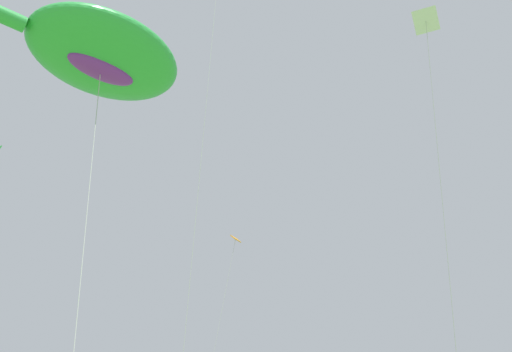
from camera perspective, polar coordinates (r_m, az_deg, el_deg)
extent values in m
ellipsoid|color=green|center=(20.90, -14.02, 10.87)|extent=(5.92, 5.07, 1.38)
ellipsoid|color=purple|center=(20.48, -14.25, 9.62)|extent=(2.39, 1.50, 0.50)
cylinder|color=#B2B2B7|center=(15.39, -16.00, -9.04)|extent=(0.56, 2.44, 15.09)
cylinder|color=#B2B2B7|center=(20.25, -5.75, -5.16)|extent=(0.83, 1.66, 22.06)
cube|color=white|center=(24.08, 15.54, 13.79)|extent=(0.96, 1.00, 0.75)
cylinder|color=#B2B2B7|center=(20.25, 17.58, -9.02)|extent=(2.87, 2.83, 18.71)
cube|color=orange|center=(33.36, -1.91, -5.86)|extent=(0.59, 0.44, 0.45)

